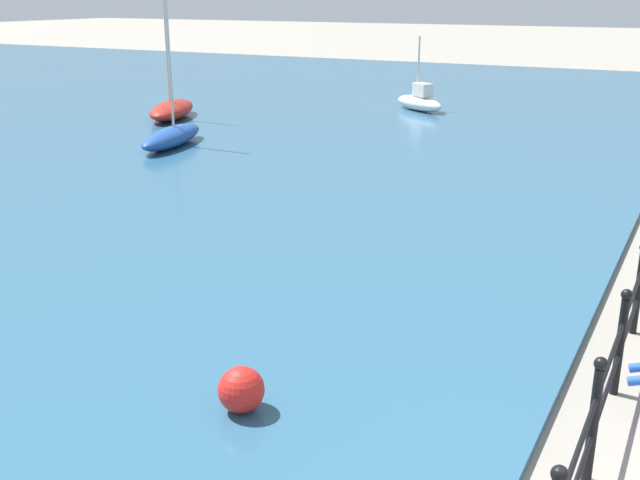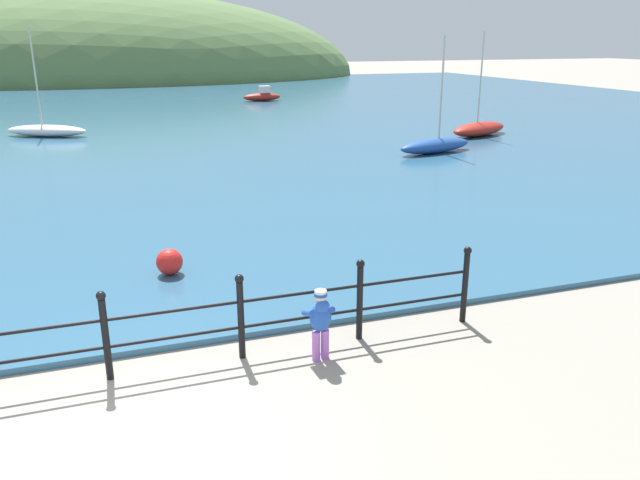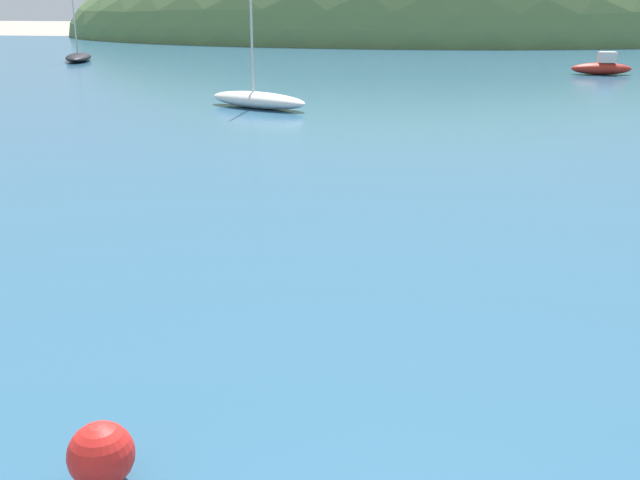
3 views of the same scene
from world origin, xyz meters
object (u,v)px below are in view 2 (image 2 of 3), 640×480
at_px(child_in_coat, 321,318).
at_px(boat_far_right, 47,130).
at_px(boat_far_left, 479,128).
at_px(boat_green_fishing, 435,145).
at_px(mooring_buoy, 169,262).
at_px(boat_nearest_quay, 262,96).

relative_size(child_in_coat, boat_far_right, 0.23).
height_order(child_in_coat, boat_far_right, boat_far_right).
relative_size(child_in_coat, boat_far_left, 0.23).
distance_m(child_in_coat, boat_green_fishing, 15.83).
relative_size(child_in_coat, boat_green_fishing, 0.24).
bearing_deg(boat_far_right, mooring_buoy, -80.31).
xyz_separation_m(boat_far_left, mooring_buoy, (-14.44, -12.46, -0.07)).
xyz_separation_m(boat_far_right, mooring_buoy, (3.13, -18.33, -0.03)).
relative_size(boat_far_right, boat_nearest_quay, 1.69).
xyz_separation_m(boat_nearest_quay, mooring_buoy, (-9.38, -30.42, -0.08)).
xyz_separation_m(boat_green_fishing, boat_far_left, (3.85, 3.09, 0.02)).
distance_m(child_in_coat, boat_nearest_quay, 34.94).
distance_m(boat_far_right, boat_far_left, 18.53).
xyz_separation_m(boat_green_fishing, boat_nearest_quay, (-1.21, 21.04, 0.03)).
xyz_separation_m(child_in_coat, boat_far_right, (-4.72, 21.97, -0.23)).
bearing_deg(boat_green_fishing, child_in_coat, -124.68).
bearing_deg(child_in_coat, boat_far_right, 102.12).
height_order(child_in_coat, boat_far_left, boat_far_left).
bearing_deg(boat_nearest_quay, mooring_buoy, -107.14).
bearing_deg(boat_nearest_quay, boat_green_fishing, -86.72).
xyz_separation_m(boat_nearest_quay, boat_far_left, (5.06, -17.96, -0.01)).
bearing_deg(mooring_buoy, boat_far_left, 40.79).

